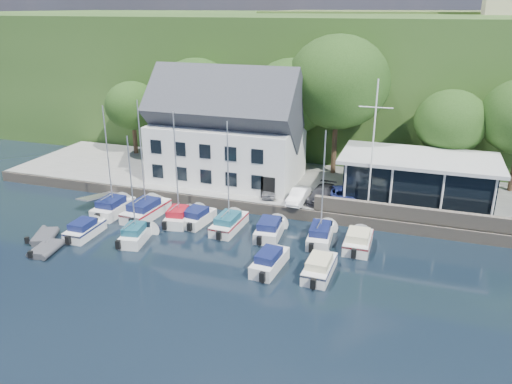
% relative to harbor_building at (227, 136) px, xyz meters
% --- Properties ---
extents(ground, '(180.00, 180.00, 0.00)m').
position_rel_harbor_building_xyz_m(ground, '(7.00, -16.50, -5.35)').
color(ground, black).
rests_on(ground, ground).
extents(quay, '(60.00, 13.00, 1.00)m').
position_rel_harbor_building_xyz_m(quay, '(7.00, 1.00, -4.85)').
color(quay, gray).
rests_on(quay, ground).
extents(quay_face, '(60.00, 0.30, 1.00)m').
position_rel_harbor_building_xyz_m(quay_face, '(7.00, -5.50, -4.85)').
color(quay_face, '#6F6658').
rests_on(quay_face, ground).
extents(hillside, '(160.00, 75.00, 16.00)m').
position_rel_harbor_building_xyz_m(hillside, '(7.00, 45.50, 2.65)').
color(hillside, '#2D4B1C').
rests_on(hillside, ground).
extents(field_patch, '(50.00, 30.00, 0.30)m').
position_rel_harbor_building_xyz_m(field_patch, '(15.00, 53.50, 10.80)').
color(field_patch, '#545D2E').
rests_on(field_patch, hillside).
extents(harbor_building, '(14.40, 8.20, 8.70)m').
position_rel_harbor_building_xyz_m(harbor_building, '(0.00, 0.00, 0.00)').
color(harbor_building, white).
rests_on(harbor_building, quay).
extents(club_pavilion, '(13.20, 7.20, 4.10)m').
position_rel_harbor_building_xyz_m(club_pavilion, '(18.00, -0.50, -2.30)').
color(club_pavilion, black).
rests_on(club_pavilion, quay).
extents(seawall, '(18.00, 0.50, 1.20)m').
position_rel_harbor_building_xyz_m(seawall, '(19.00, -5.10, -3.75)').
color(seawall, '#6F6658').
rests_on(seawall, quay).
extents(gangway, '(1.20, 6.00, 1.40)m').
position_rel_harbor_building_xyz_m(gangway, '(-9.50, -7.50, -5.35)').
color(gangway, '#BBBBBF').
rests_on(gangway, ground).
extents(car_silver, '(2.14, 3.41, 1.08)m').
position_rel_harbor_building_xyz_m(car_silver, '(5.36, -3.32, -3.81)').
color(car_silver, '#A0A0A5').
rests_on(car_silver, quay).
extents(car_white, '(1.56, 3.84, 1.24)m').
position_rel_harbor_building_xyz_m(car_white, '(8.35, -4.08, -3.73)').
color(car_white, white).
rests_on(car_white, quay).
extents(car_dgrey, '(2.13, 4.44, 1.25)m').
position_rel_harbor_building_xyz_m(car_dgrey, '(10.16, -3.02, -3.73)').
color(car_dgrey, '#303136').
rests_on(car_dgrey, quay).
extents(car_blue, '(2.74, 4.28, 1.36)m').
position_rel_harbor_building_xyz_m(car_blue, '(11.94, -3.03, -3.67)').
color(car_blue, '#2F3E90').
rests_on(car_blue, quay).
extents(flagpole, '(2.63, 0.20, 10.95)m').
position_rel_harbor_building_xyz_m(flagpole, '(14.30, -4.24, 1.13)').
color(flagpole, white).
rests_on(flagpole, quay).
extents(tree_0, '(6.07, 6.07, 8.30)m').
position_rel_harbor_building_xyz_m(tree_0, '(-13.50, 4.99, -0.20)').
color(tree_0, black).
rests_on(tree_0, quay).
extents(tree_1, '(8.09, 8.09, 11.05)m').
position_rel_harbor_building_xyz_m(tree_1, '(-5.62, 5.40, 1.18)').
color(tree_1, black).
rests_on(tree_1, quay).
extents(tree_2, '(8.34, 8.34, 11.39)m').
position_rel_harbor_building_xyz_m(tree_2, '(5.10, 5.03, 1.35)').
color(tree_2, black).
rests_on(tree_2, quay).
extents(tree_3, '(10.06, 10.06, 13.74)m').
position_rel_harbor_building_xyz_m(tree_3, '(9.65, 5.16, 2.52)').
color(tree_3, black).
rests_on(tree_3, quay).
extents(tree_4, '(6.62, 6.62, 9.05)m').
position_rel_harbor_building_xyz_m(tree_4, '(20.34, 5.15, 0.18)').
color(tree_4, black).
rests_on(tree_4, quay).
extents(boat_r1_0, '(2.23, 6.15, 9.22)m').
position_rel_harbor_building_xyz_m(boat_r1_0, '(-6.99, -9.46, -0.74)').
color(boat_r1_0, silver).
rests_on(boat_r1_0, ground).
extents(boat_r1_1, '(2.89, 7.21, 9.45)m').
position_rel_harbor_building_xyz_m(boat_r1_1, '(-3.93, -9.11, -0.62)').
color(boat_r1_1, silver).
rests_on(boat_r1_1, ground).
extents(boat_r1_2, '(2.69, 5.31, 8.54)m').
position_rel_harbor_building_xyz_m(boat_r1_2, '(-0.62, -9.40, -1.08)').
color(boat_r1_2, silver).
rests_on(boat_r1_2, ground).
extents(boat_r1_3, '(2.64, 5.29, 1.37)m').
position_rel_harbor_building_xyz_m(boat_r1_3, '(0.82, -8.97, -4.66)').
color(boat_r1_3, silver).
rests_on(boat_r1_3, ground).
extents(boat_r1_4, '(2.15, 6.32, 8.51)m').
position_rel_harbor_building_xyz_m(boat_r1_4, '(3.84, -9.26, -1.10)').
color(boat_r1_4, silver).
rests_on(boat_r1_4, ground).
extents(boat_r1_5, '(2.38, 5.86, 1.43)m').
position_rel_harbor_building_xyz_m(boat_r1_5, '(7.34, -9.32, -4.64)').
color(boat_r1_5, silver).
rests_on(boat_r1_5, ground).
extents(boat_r1_6, '(2.29, 6.59, 8.58)m').
position_rel_harbor_building_xyz_m(boat_r1_6, '(11.34, -8.90, -1.06)').
color(boat_r1_6, silver).
rests_on(boat_r1_6, ground).
extents(boat_r1_7, '(2.07, 5.43, 1.44)m').
position_rel_harbor_building_xyz_m(boat_r1_7, '(14.26, -9.24, -4.63)').
color(boat_r1_7, silver).
rests_on(boat_r1_7, ground).
extents(boat_r2_0, '(1.91, 5.21, 1.35)m').
position_rel_harbor_building_xyz_m(boat_r2_0, '(-6.55, -14.06, -4.68)').
color(boat_r2_0, silver).
rests_on(boat_r2_0, ground).
extents(boat_r2_1, '(2.59, 5.34, 8.53)m').
position_rel_harbor_building_xyz_m(boat_r2_1, '(-2.20, -13.58, -1.09)').
color(boat_r2_1, silver).
rests_on(boat_r2_1, ground).
extents(boat_r2_3, '(2.14, 5.85, 1.44)m').
position_rel_harbor_building_xyz_m(boat_r2_3, '(8.90, -14.39, -4.63)').
color(boat_r2_3, silver).
rests_on(boat_r2_3, ground).
extents(boat_r2_4, '(1.98, 5.75, 1.39)m').
position_rel_harbor_building_xyz_m(boat_r2_4, '(12.35, -14.11, -4.66)').
color(boat_r2_4, silver).
rests_on(boat_r2_4, ground).
extents(dinghy_0, '(2.82, 3.46, 0.70)m').
position_rel_harbor_building_xyz_m(dinghy_0, '(-9.09, -15.66, -5.00)').
color(dinghy_0, '#393A3F').
rests_on(dinghy_0, ground).
extents(dinghy_1, '(2.20, 3.18, 0.69)m').
position_rel_harbor_building_xyz_m(dinghy_1, '(-7.52, -17.37, -5.01)').
color(dinghy_1, '#393A3F').
rests_on(dinghy_1, ground).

